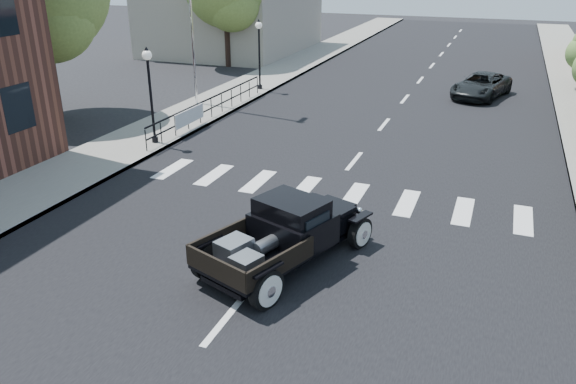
% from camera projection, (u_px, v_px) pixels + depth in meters
% --- Properties ---
extents(ground, '(120.00, 120.00, 0.00)m').
position_uv_depth(ground, '(281.00, 251.00, 13.90)').
color(ground, black).
rests_on(ground, ground).
extents(road, '(14.00, 80.00, 0.02)m').
position_uv_depth(road, '(397.00, 108.00, 26.79)').
color(road, black).
rests_on(road, ground).
extents(road_markings, '(12.00, 60.00, 0.06)m').
position_uv_depth(road_markings, '(373.00, 138.00, 22.50)').
color(road_markings, silver).
rests_on(road_markings, ground).
extents(sidewalk_left, '(3.00, 80.00, 0.15)m').
position_uv_depth(sidewalk_left, '(237.00, 93.00, 29.58)').
color(sidewalk_left, gray).
rests_on(sidewalk_left, ground).
extents(low_building_left, '(10.00, 12.00, 5.00)m').
position_uv_depth(low_building_left, '(233.00, 17.00, 41.96)').
color(low_building_left, '#A29988').
rests_on(low_building_left, ground).
extents(railing, '(0.08, 10.00, 1.00)m').
position_uv_depth(railing, '(211.00, 106.00, 24.66)').
color(railing, black).
rests_on(railing, sidewalk_left).
extents(banner, '(0.04, 2.20, 0.60)m').
position_uv_depth(banner, '(190.00, 122.00, 22.99)').
color(banner, silver).
rests_on(banner, sidewalk_left).
extents(lamp_post_b, '(0.36, 0.36, 3.59)m').
position_uv_depth(lamp_post_b, '(151.00, 96.00, 20.82)').
color(lamp_post_b, black).
rests_on(lamp_post_b, sidewalk_left).
extents(lamp_post_c, '(0.36, 0.36, 3.59)m').
position_uv_depth(lamp_post_c, '(259.00, 55.00, 29.41)').
color(lamp_post_c, black).
rests_on(lamp_post_c, sidewalk_left).
extents(big_tree_near, '(5.78, 5.78, 8.49)m').
position_uv_depth(big_tree_near, '(44.00, 20.00, 23.76)').
color(big_tree_near, olive).
rests_on(big_tree_near, ground).
extents(big_tree_far, '(5.17, 5.17, 7.59)m').
position_uv_depth(big_tree_far, '(226.00, 6.00, 35.47)').
color(big_tree_far, olive).
rests_on(big_tree_far, ground).
extents(hotrod_pickup, '(3.67, 5.17, 1.63)m').
position_uv_depth(hotrod_pickup, '(286.00, 233.00, 13.03)').
color(hotrod_pickup, black).
rests_on(hotrod_pickup, ground).
extents(second_car, '(3.14, 4.77, 1.22)m').
position_uv_depth(second_car, '(481.00, 86.00, 28.66)').
color(second_car, black).
rests_on(second_car, ground).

